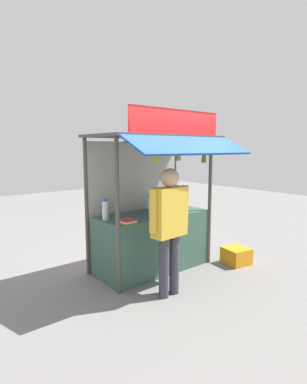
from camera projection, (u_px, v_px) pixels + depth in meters
ground_plane at (153, 269)px, 5.17m from camera, size 20.00×20.00×0.00m
stall_counter at (153, 241)px, 5.10m from camera, size 1.86×0.76×0.94m
stall_structure at (150, 176)px, 5.03m from camera, size 2.06×1.61×2.53m
water_bottle_back_right at (183, 198)px, 5.62m from camera, size 0.09×0.09×0.32m
water_bottle_back_left at (182, 198)px, 5.73m from camera, size 0.08×0.08×0.29m
water_bottle_right at (162, 202)px, 5.31m from camera, size 0.08×0.08×0.30m
water_bottle_mid_left at (105, 210)px, 4.56m from camera, size 0.09×0.09×0.32m
water_bottle_far_left at (159, 203)px, 5.21m from camera, size 0.08×0.08×0.30m
water_bottle_rear_center at (150, 203)px, 5.30m from camera, size 0.08×0.08×0.27m
magazine_stack_center at (167, 215)px, 4.80m from camera, size 0.26×0.33×0.05m
magazine_stack_far_right at (127, 221)px, 4.41m from camera, size 0.23×0.26×0.05m
banana_bunch_leftmost at (178, 156)px, 4.59m from camera, size 0.09×0.09×0.25m
banana_bunch_inner_right at (157, 157)px, 4.33m from camera, size 0.10×0.10×0.27m
banana_bunch_rightmost at (204, 158)px, 4.95m from camera, size 0.10×0.10×0.30m
vendor_person at (169, 220)px, 4.10m from camera, size 0.65×0.25×1.73m
plastic_crate at (236, 256)px, 5.39m from camera, size 0.46×0.46×0.28m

